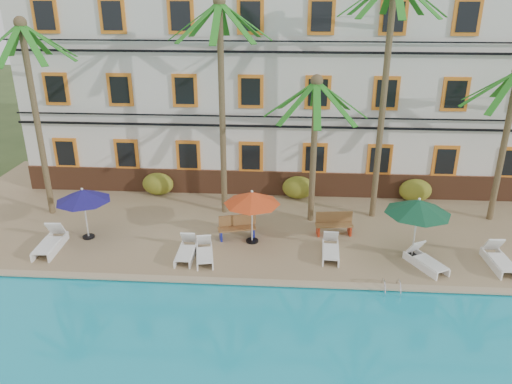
# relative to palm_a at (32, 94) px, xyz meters

# --- Properties ---
(ground) EXTENTS (100.00, 100.00, 0.00)m
(ground) POSITION_rel_palm_a_xyz_m (10.22, -4.22, -5.56)
(ground) COLOR #384C23
(ground) RESTS_ON ground
(pool_deck) EXTENTS (30.00, 12.00, 0.25)m
(pool_deck) POSITION_rel_palm_a_xyz_m (10.22, 0.78, -5.43)
(pool_deck) COLOR tan
(pool_deck) RESTS_ON ground
(pool_coping) EXTENTS (30.00, 0.35, 0.06)m
(pool_coping) POSITION_rel_palm_a_xyz_m (10.22, -5.12, -5.28)
(pool_coping) COLOR tan
(pool_coping) RESTS_ON pool_deck
(hotel_building) EXTENTS (25.40, 6.44, 10.22)m
(hotel_building) POSITION_rel_palm_a_xyz_m (10.22, 5.76, -0.18)
(hotel_building) COLOR silver
(hotel_building) RESTS_ON pool_deck
(palm_a) EXTENTS (4.10, 4.10, 8.33)m
(palm_a) POSITION_rel_palm_a_xyz_m (0.00, 0.00, 0.00)
(palm_a) COLOR brown
(palm_a) RESTS_ON pool_deck
(palm_b) EXTENTS (4.10, 4.10, 9.11)m
(palm_b) POSITION_rel_palm_a_xyz_m (7.69, 0.64, 0.44)
(palm_b) COLOR brown
(palm_b) RESTS_ON pool_deck
(palm_c) EXTENTS (4.10, 4.10, 6.23)m
(palm_c) POSITION_rel_palm_a_xyz_m (11.52, 0.04, -1.23)
(palm_c) COLOR brown
(palm_c) RESTS_ON pool_deck
(palm_d) EXTENTS (4.10, 4.10, 10.00)m
(palm_d) POSITION_rel_palm_a_xyz_m (14.24, 0.63, 0.94)
(palm_d) COLOR brown
(palm_d) RESTS_ON pool_deck
(palm_e) EXTENTS (4.10, 4.10, 6.60)m
(palm_e) POSITION_rel_palm_a_xyz_m (19.30, 0.66, -1.01)
(palm_e) COLOR brown
(palm_e) RESTS_ON pool_deck
(shrub_left) EXTENTS (1.50, 0.90, 1.10)m
(shrub_left) POSITION_rel_palm_a_xyz_m (4.23, 2.38, -4.76)
(shrub_left) COLOR #305C1A
(shrub_left) RESTS_ON pool_deck
(shrub_mid) EXTENTS (1.50, 0.90, 1.10)m
(shrub_mid) POSITION_rel_palm_a_xyz_m (10.99, 2.38, -4.76)
(shrub_mid) COLOR #305C1A
(shrub_mid) RESTS_ON pool_deck
(shrub_right) EXTENTS (1.50, 0.90, 1.10)m
(shrub_right) POSITION_rel_palm_a_xyz_m (16.45, 2.38, -4.76)
(shrub_right) COLOR #305C1A
(shrub_right) RESTS_ON pool_deck
(umbrella_blue) EXTENTS (2.15, 2.15, 2.16)m
(umbrella_blue) POSITION_rel_palm_a_xyz_m (2.53, -2.24, -3.47)
(umbrella_blue) COLOR black
(umbrella_blue) RESTS_ON pool_deck
(umbrella_red) EXTENTS (2.20, 2.20, 2.20)m
(umbrella_red) POSITION_rel_palm_a_xyz_m (9.14, -2.15, -3.43)
(umbrella_red) COLOR black
(umbrella_red) RESTS_ON pool_deck
(umbrella_green) EXTENTS (2.40, 2.40, 2.40)m
(umbrella_green) POSITION_rel_palm_a_xyz_m (15.19, -2.93, -3.26)
(umbrella_green) COLOR black
(umbrella_green) RESTS_ON pool_deck
(lounger_a) EXTENTS (0.78, 1.98, 0.92)m
(lounger_a) POSITION_rel_palm_a_xyz_m (1.47, -3.31, -5.01)
(lounger_a) COLOR white
(lounger_a) RESTS_ON pool_deck
(lounger_b) EXTENTS (0.63, 1.71, 0.81)m
(lounger_b) POSITION_rel_palm_a_xyz_m (6.78, -3.50, -5.04)
(lounger_b) COLOR white
(lounger_b) RESTS_ON pool_deck
(lounger_c) EXTENTS (0.90, 1.76, 0.79)m
(lounger_c) POSITION_rel_palm_a_xyz_m (7.48, -3.60, -5.05)
(lounger_c) COLOR white
(lounger_c) RESTS_ON pool_deck
(lounger_d) EXTENTS (0.71, 1.75, 0.81)m
(lounger_d) POSITION_rel_palm_a_xyz_m (12.16, -3.03, -5.04)
(lounger_d) COLOR white
(lounger_d) RESTS_ON pool_deck
(lounger_e) EXTENTS (1.38, 1.83, 0.83)m
(lounger_e) POSITION_rel_palm_a_xyz_m (15.50, -3.64, -5.04)
(lounger_e) COLOR white
(lounger_e) RESTS_ON pool_deck
(lounger_f) EXTENTS (0.76, 1.89, 0.88)m
(lounger_f) POSITION_rel_palm_a_xyz_m (18.16, -3.40, -5.02)
(lounger_f) COLOR white
(lounger_f) RESTS_ON pool_deck
(bench_left) EXTENTS (1.57, 0.85, 0.93)m
(bench_left) POSITION_rel_palm_a_xyz_m (8.48, -1.81, -4.84)
(bench_left) COLOR olive
(bench_left) RESTS_ON pool_deck
(bench_right) EXTENTS (1.55, 0.65, 0.93)m
(bench_right) POSITION_rel_palm_a_xyz_m (12.40, -1.22, -4.84)
(bench_right) COLOR olive
(bench_right) RESTS_ON pool_deck
(pool_ladder) EXTENTS (0.54, 0.74, 0.74)m
(pool_ladder) POSITION_rel_palm_a_xyz_m (14.02, -5.22, -5.31)
(pool_ladder) COLOR silver
(pool_ladder) RESTS_ON ground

